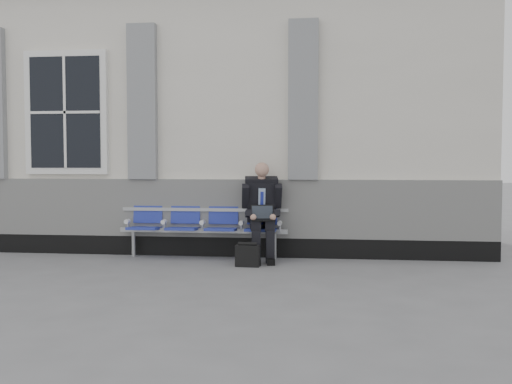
# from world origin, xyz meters

# --- Properties ---
(station_building) EXTENTS (14.40, 4.40, 4.49)m
(station_building) POSITION_xyz_m (-0.02, 3.47, 2.22)
(station_building) COLOR silver
(station_building) RESTS_ON ground
(bench) EXTENTS (2.60, 0.47, 0.91)m
(bench) POSITION_xyz_m (2.58, 1.32, 0.55)
(bench) COLOR #9EA0A3
(bench) RESTS_ON ground
(businessman) EXTENTS (0.63, 0.84, 1.46)m
(businessman) POSITION_xyz_m (3.50, 1.19, 0.78)
(businessman) COLOR black
(businessman) RESTS_ON ground
(briefcase) EXTENTS (0.34, 0.16, 0.35)m
(briefcase) POSITION_xyz_m (3.36, 0.64, 0.16)
(briefcase) COLOR black
(briefcase) RESTS_ON ground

